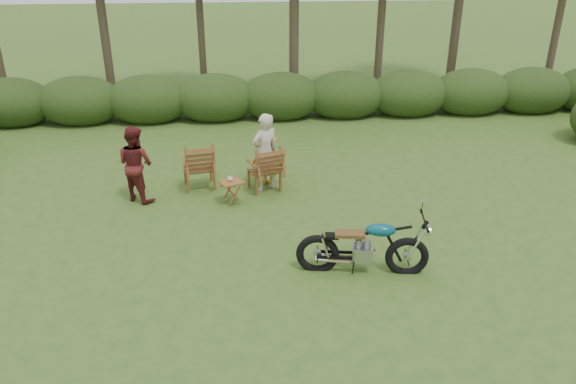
{
  "coord_description": "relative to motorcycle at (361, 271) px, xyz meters",
  "views": [
    {
      "loc": [
        -1.21,
        -7.76,
        5.26
      ],
      "look_at": [
        -0.41,
        1.54,
        0.9
      ],
      "focal_mm": 35.0,
      "sensor_mm": 36.0,
      "label": 1
    }
  ],
  "objects": [
    {
      "name": "lawn_chair_left",
      "position": [
        -2.93,
        3.71,
        0.0
      ],
      "size": [
        0.87,
        0.87,
        1.07
      ],
      "primitive_type": null,
      "rotation": [
        0.0,
        0.0,
        3.34
      ],
      "color": "brown",
      "rests_on": "ground"
    },
    {
      "name": "lawn_chair_right",
      "position": [
        -1.48,
        3.48,
        0.0
      ],
      "size": [
        0.92,
        0.92,
        1.05
      ],
      "primitive_type": null,
      "rotation": [
        0.0,
        0.0,
        3.49
      ],
      "color": "brown",
      "rests_on": "ground"
    },
    {
      "name": "child",
      "position": [
        -1.37,
        3.79,
        0.0
      ],
      "size": [
        0.88,
        0.64,
        1.22
      ],
      "primitive_type": "imported",
      "rotation": [
        0.0,
        0.0,
        2.89
      ],
      "color": "#C36312",
      "rests_on": "ground"
    },
    {
      "name": "cup",
      "position": [
        -2.22,
        2.86,
        0.54
      ],
      "size": [
        0.15,
        0.15,
        0.09
      ],
      "primitive_type": "imported",
      "rotation": [
        0.0,
        0.0,
        0.42
      ],
      "color": "beige",
      "rests_on": "side_table"
    },
    {
      "name": "adult_a",
      "position": [
        -1.45,
        3.46,
        0.0
      ],
      "size": [
        0.77,
        0.69,
        1.76
      ],
      "primitive_type": "imported",
      "rotation": [
        0.0,
        0.0,
        3.68
      ],
      "color": "beige",
      "rests_on": "ground"
    },
    {
      "name": "motorcycle",
      "position": [
        0.0,
        0.0,
        0.0
      ],
      "size": [
        2.19,
        1.09,
        1.2
      ],
      "primitive_type": null,
      "rotation": [
        0.0,
        0.0,
        -0.15
      ],
      "color": "#0B7B90",
      "rests_on": "ground"
    },
    {
      "name": "side_table",
      "position": [
        -2.2,
        2.82,
        0.25
      ],
      "size": [
        0.61,
        0.57,
        0.5
      ],
      "primitive_type": null,
      "rotation": [
        0.0,
        0.0,
        0.42
      ],
      "color": "brown",
      "rests_on": "ground"
    },
    {
      "name": "adult_b",
      "position": [
        -4.19,
        3.18,
        0.0
      ],
      "size": [
        1.01,
        0.97,
        1.64
      ],
      "primitive_type": "imported",
      "rotation": [
        0.0,
        0.0,
        2.53
      ],
      "color": "#571819",
      "rests_on": "ground"
    },
    {
      "name": "ground",
      "position": [
        -0.72,
        -0.19,
        0.0
      ],
      "size": [
        80.0,
        80.0,
        0.0
      ],
      "primitive_type": "plane",
      "color": "#34531B",
      "rests_on": "ground"
    }
  ]
}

